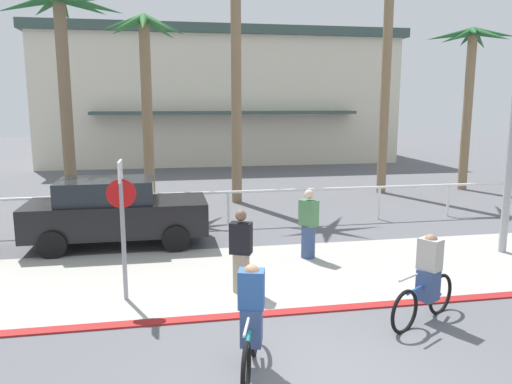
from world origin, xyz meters
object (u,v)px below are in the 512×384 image
object	(u,v)px
palm_tree_4	(388,27)
cyclist_teal_1	(251,321)
palm_tree_5	(471,64)
pedestrian_0	(241,255)
stop_sign_bike_lane	(122,210)
palm_tree_2	(145,62)
palm_tree_3	(238,23)
car_black_1	(115,211)
palm_tree_1	(63,46)
pedestrian_1	(308,227)
cyclist_blue_0	(427,280)

from	to	relation	value
palm_tree_4	cyclist_teal_1	distance (m)	15.52
palm_tree_5	pedestrian_0	size ratio (longest dim) A/B	4.03
stop_sign_bike_lane	palm_tree_2	bearing A→B (deg)	88.37
palm_tree_2	stop_sign_bike_lane	bearing A→B (deg)	-91.63
palm_tree_3	palm_tree_2	bearing A→B (deg)	179.61
car_black_1	stop_sign_bike_lane	bearing A→B (deg)	-82.71
palm_tree_2	palm_tree_5	bearing A→B (deg)	4.17
palm_tree_2	palm_tree_5	distance (m)	12.68
palm_tree_1	cyclist_teal_1	bearing A→B (deg)	-68.53
car_black_1	pedestrian_0	xyz separation A→B (m)	(2.61, -3.75, -0.14)
stop_sign_bike_lane	pedestrian_0	distance (m)	2.33
stop_sign_bike_lane	palm_tree_3	size ratio (longest dim) A/B	0.30
pedestrian_1	palm_tree_1	bearing A→B (deg)	138.64
palm_tree_4	cyclist_teal_1	xyz separation A→B (m)	(-7.43, -12.40, -5.66)
palm_tree_3	cyclist_teal_1	world-z (taller)	palm_tree_3
palm_tree_2	palm_tree_3	distance (m)	3.40
palm_tree_1	palm_tree_4	world-z (taller)	palm_tree_4
stop_sign_bike_lane	cyclist_blue_0	bearing A→B (deg)	-20.08
stop_sign_bike_lane	pedestrian_0	world-z (taller)	stop_sign_bike_lane
palm_tree_1	palm_tree_4	xyz separation A→B (m)	(11.34, 2.47, 1.16)
stop_sign_bike_lane	palm_tree_3	distance (m)	10.34
palm_tree_2	car_black_1	bearing A→B (deg)	-98.35
palm_tree_2	pedestrian_1	xyz separation A→B (m)	(3.73, -6.88, -4.16)
palm_tree_1	palm_tree_3	bearing A→B (deg)	15.76
palm_tree_2	palm_tree_3	xyz separation A→B (m)	(3.14, -0.02, 1.30)
palm_tree_1	cyclist_blue_0	world-z (taller)	palm_tree_1
palm_tree_2	car_black_1	world-z (taller)	palm_tree_2
stop_sign_bike_lane	cyclist_teal_1	size ratio (longest dim) A/B	1.45
car_black_1	cyclist_teal_1	distance (m)	6.95
palm_tree_2	pedestrian_0	world-z (taller)	palm_tree_2
pedestrian_0	cyclist_teal_1	bearing A→B (deg)	-96.06
pedestrian_0	palm_tree_5	bearing A→B (deg)	41.78
stop_sign_bike_lane	pedestrian_1	size ratio (longest dim) A/B	1.58
palm_tree_1	pedestrian_0	bearing A→B (deg)	-59.47
cyclist_teal_1	palm_tree_3	bearing A→B (deg)	82.30
car_black_1	palm_tree_1	bearing A→B (deg)	115.26
palm_tree_2	palm_tree_3	bearing A→B (deg)	-0.39
car_black_1	pedestrian_1	size ratio (longest dim) A/B	2.72
cyclist_blue_0	cyclist_teal_1	distance (m)	3.25
palm_tree_3	cyclist_blue_0	xyz separation A→B (m)	(1.55, -10.46, -5.50)
stop_sign_bike_lane	palm_tree_5	size ratio (longest dim) A/B	0.40
cyclist_teal_1	palm_tree_1	bearing A→B (deg)	111.47
palm_tree_4	car_black_1	size ratio (longest dim) A/B	2.04
stop_sign_bike_lane	car_black_1	bearing A→B (deg)	97.29
palm_tree_4	palm_tree_2	bearing A→B (deg)	-174.25
palm_tree_1	palm_tree_4	distance (m)	11.66
palm_tree_3	cyclist_blue_0	size ratio (longest dim) A/B	5.30
palm_tree_2	palm_tree_5	xyz separation A→B (m)	(12.64, 0.92, 0.15)
cyclist_teal_1	cyclist_blue_0	bearing A→B (deg)	17.98
palm_tree_4	cyclist_blue_0	size ratio (longest dim) A/B	5.66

